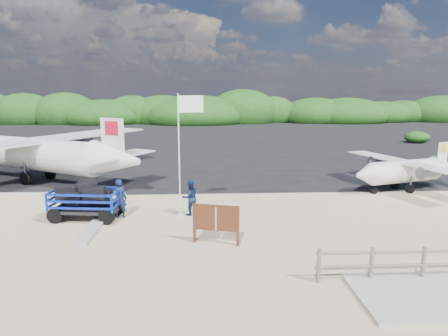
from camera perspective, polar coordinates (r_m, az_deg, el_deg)
The scene contains 12 objects.
ground at distance 16.15m, azimuth -2.15°, elevation -8.19°, with size 160.00×160.00×0.00m, color beige.
asphalt_apron at distance 45.57m, azimuth -2.67°, elevation 4.21°, with size 90.00×50.00×0.04m, color #B2B2B2, non-canonical shape.
walkway_pad at distance 12.08m, azimuth 26.63°, elevation -16.24°, with size 3.50×2.50×0.10m, color #B2B2B2, non-canonical shape.
vegetation_band at distance 70.46m, azimuth -2.77°, elevation 6.56°, with size 124.00×8.00×4.40m, color #B2B2B2, non-canonical shape.
fence at distance 13.09m, azimuth 26.41°, elevation -14.09°, with size 6.40×2.00×1.10m, color #B2B2B2, non-canonical shape.
baggage_cart at distance 17.84m, azimuth -18.94°, elevation -6.93°, with size 3.00×1.71×1.50m, color #0C27B9, non-canonical shape.
flagpole at distance 17.48m, azimuth -6.25°, elevation -6.75°, with size 1.04×0.43×5.20m, color white, non-canonical shape.
signboard at distance 14.29m, azimuth -1.16°, elevation -10.79°, with size 1.77×0.17×1.46m, color #582E19, non-canonical shape.
crew_a at distance 17.40m, azimuth -14.73°, elevation -4.23°, with size 0.62×0.41×1.69m, color #111F42.
crew_b at distance 17.31m, azimuth -4.85°, elevation -4.23°, with size 0.75×0.59×1.55m, color #111F42.
aircraft_large at distance 40.28m, azimuth 12.95°, elevation 3.07°, with size 16.71×16.71×5.01m, color #B2B2B2, non-canonical shape.
aircraft_small at distance 53.87m, azimuth -15.28°, elevation 4.87°, with size 6.68×6.68×2.41m, color #B2B2B2, non-canonical shape.
Camera 1 is at (-0.17, -15.27, 5.27)m, focal length 32.00 mm.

